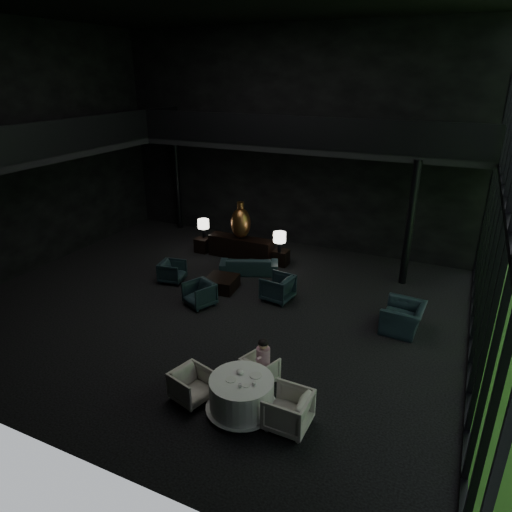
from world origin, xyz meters
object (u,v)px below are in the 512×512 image
at_px(table_lamp_left, 203,225).
at_px(sofa, 249,263).
at_px(bronze_urn, 241,223).
at_px(side_table_right, 281,258).
at_px(lounge_armchair_east, 278,285).
at_px(dining_chair_west, 192,385).
at_px(lounge_armchair_west, 172,271).
at_px(dining_chair_east, 288,407).
at_px(console, 241,248).
at_px(table_lamp_right, 280,238).
at_px(child, 263,353).
at_px(dining_chair_north, 260,370).
at_px(lounge_armchair_south, 199,293).
at_px(window_armchair, 404,312).
at_px(side_table_left, 203,245).
at_px(dining_table, 242,397).
at_px(coffee_table, 222,283).

relative_size(table_lamp_left, sofa, 0.38).
height_order(bronze_urn, side_table_right, bronze_urn).
relative_size(lounge_armchair_east, dining_chair_west, 1.30).
bearing_deg(sofa, lounge_armchair_west, 17.67).
xyz_separation_m(lounge_armchair_west, dining_chair_east, (5.83, -4.55, 0.08)).
height_order(console, sofa, console).
distance_m(bronze_urn, table_lamp_right, 1.64).
bearing_deg(lounge_armchair_west, side_table_right, -54.60).
height_order(lounge_armchair_west, child, child).
bearing_deg(console, dining_chair_west, -70.62).
bearing_deg(side_table_right, dining_chair_north, -71.86).
xyz_separation_m(lounge_armchair_south, window_armchair, (5.61, 1.08, 0.14)).
bearing_deg(console, side_table_left, -177.18).
height_order(lounge_armchair_south, dining_chair_north, lounge_armchair_south).
relative_size(side_table_left, table_lamp_right, 0.74).
distance_m(lounge_armchair_south, child, 4.05).
bearing_deg(sofa, console, -74.79).
xyz_separation_m(side_table_right, lounge_armchair_west, (-2.70, -2.78, 0.10)).
height_order(lounge_armchair_south, dining_table, lounge_armchair_south).
bearing_deg(sofa, table_lamp_right, -151.26).
bearing_deg(dining_chair_east, dining_chair_west, -85.63).
height_order(lounge_armchair_east, window_armchair, window_armchair).
xyz_separation_m(dining_table, dining_chair_east, (1.01, -0.02, 0.13)).
relative_size(sofa, lounge_armchair_west, 2.47).
relative_size(console, lounge_armchair_south, 3.03).
xyz_separation_m(table_lamp_right, child, (2.14, -6.13, -0.31)).
bearing_deg(dining_chair_east, bronze_urn, -145.99).
bearing_deg(table_lamp_right, coffee_table, -111.60).
distance_m(window_armchair, dining_chair_east, 4.83).
distance_m(dining_chair_north, child, 0.47).
bearing_deg(dining_chair_north, side_table_left, -30.10).
bearing_deg(side_table_left, bronze_urn, 3.31).
distance_m(console, lounge_armchair_east, 3.56).
xyz_separation_m(lounge_armchair_south, dining_chair_east, (4.16, -3.53, 0.05)).
height_order(lounge_armchair_west, lounge_armchair_south, lounge_armchair_south).
relative_size(window_armchair, dining_table, 0.85).
relative_size(table_lamp_right, child, 1.13).
height_order(window_armchair, dining_table, window_armchair).
distance_m(dining_chair_north, dining_chair_east, 1.49).
relative_size(sofa, lounge_armchair_east, 1.96).
bearing_deg(bronze_urn, dining_chair_west, -70.65).
relative_size(table_lamp_right, dining_chair_north, 1.19).
relative_size(table_lamp_left, window_armchair, 0.57).
bearing_deg(dining_chair_west, dining_chair_north, -26.68).
bearing_deg(lounge_armchair_south, window_armchair, 35.57).
relative_size(console, dining_chair_west, 3.34).
height_order(bronze_urn, table_lamp_left, bronze_urn).
bearing_deg(dining_chair_east, lounge_armchair_east, -154.02).
relative_size(table_lamp_right, dining_chair_east, 0.80).
bearing_deg(console, child, -59.34).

